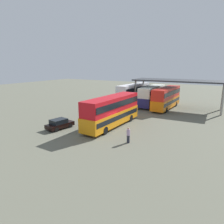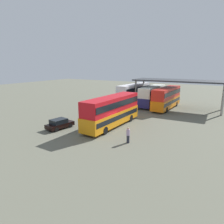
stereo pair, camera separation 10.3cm
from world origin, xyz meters
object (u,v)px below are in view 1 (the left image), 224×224
at_px(double_decker_main, 112,110).
at_px(double_decker_near_canopy, 134,93).
at_px(double_decker_mid_row, 152,95).
at_px(double_decker_far_right, 166,97).
at_px(pedestrian_waiting, 128,135).
at_px(parked_hatchback, 60,124).

relative_size(double_decker_main, double_decker_near_canopy, 1.02).
bearing_deg(double_decker_near_canopy, double_decker_mid_row, -79.88).
xyz_separation_m(double_decker_near_canopy, double_decker_far_right, (7.30, -1.04, -0.11)).
relative_size(double_decker_mid_row, pedestrian_waiting, 5.61).
xyz_separation_m(double_decker_main, parked_hatchback, (-5.45, -4.61, -1.61)).
xyz_separation_m(double_decker_main, double_decker_mid_row, (0.03, 16.50, -0.07)).
relative_size(parked_hatchback, pedestrian_waiting, 2.18).
bearing_deg(double_decker_near_canopy, pedestrian_waiting, -153.36).
bearing_deg(double_decker_far_right, double_decker_main, 169.43).
bearing_deg(double_decker_mid_row, pedestrian_waiting, -167.56).
height_order(double_decker_far_right, pedestrian_waiting, double_decker_far_right).
relative_size(double_decker_main, double_decker_far_right, 1.06).
bearing_deg(double_decker_mid_row, double_decker_far_right, -113.39).
distance_m(double_decker_near_canopy, double_decker_mid_row, 3.96).
bearing_deg(double_decker_far_right, double_decker_near_canopy, 84.06).
bearing_deg(pedestrian_waiting, double_decker_main, -155.01).
xyz_separation_m(parked_hatchback, double_decker_near_canopy, (1.55, 20.70, 1.68)).
distance_m(parked_hatchback, double_decker_far_right, 21.62).
bearing_deg(parked_hatchback, pedestrian_waiting, -81.46).
relative_size(double_decker_main, parked_hatchback, 2.88).
distance_m(double_decker_mid_row, pedestrian_waiting, 21.60).
height_order(parked_hatchback, double_decker_far_right, double_decker_far_right).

